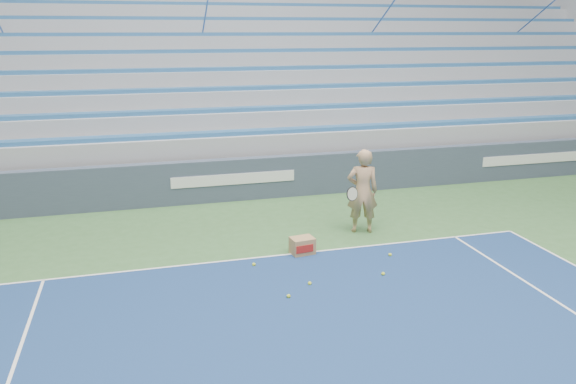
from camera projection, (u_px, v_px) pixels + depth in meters
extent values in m
cube|color=white|center=(269.00, 256.00, 11.00)|extent=(10.97, 0.05, 0.00)
cube|color=#394558|center=(233.00, 180.00, 14.56)|extent=(30.00, 0.30, 1.10)
cube|color=white|center=(234.00, 179.00, 14.40)|extent=(3.20, 0.02, 0.28)
cube|color=white|center=(533.00, 159.00, 16.67)|extent=(3.40, 0.02, 0.28)
cube|color=#999BA1|center=(210.00, 146.00, 18.78)|extent=(30.00, 8.50, 1.10)
cube|color=#999BA1|center=(209.00, 122.00, 18.56)|extent=(30.00, 8.50, 0.50)
cube|color=#295D96|center=(228.00, 133.00, 14.88)|extent=(29.60, 0.42, 0.11)
cube|color=#999BA1|center=(207.00, 105.00, 18.81)|extent=(30.00, 7.65, 0.50)
cube|color=#295D96|center=(222.00, 110.00, 15.53)|extent=(29.60, 0.42, 0.11)
cube|color=#999BA1|center=(204.00, 89.00, 19.06)|extent=(30.00, 6.80, 0.50)
cube|color=#295D96|center=(217.00, 89.00, 16.18)|extent=(29.60, 0.42, 0.11)
cube|color=#999BA1|center=(202.00, 73.00, 19.32)|extent=(30.00, 5.95, 0.50)
cube|color=#295D96|center=(212.00, 69.00, 16.82)|extent=(29.60, 0.42, 0.11)
cube|color=#999BA1|center=(200.00, 58.00, 19.57)|extent=(30.00, 5.10, 0.50)
cube|color=#295D96|center=(208.00, 51.00, 17.47)|extent=(29.60, 0.42, 0.11)
cube|color=#999BA1|center=(198.00, 43.00, 19.83)|extent=(30.00, 4.25, 0.50)
cube|color=#295D96|center=(204.00, 34.00, 18.12)|extent=(29.60, 0.42, 0.11)
cube|color=#999BA1|center=(196.00, 28.00, 20.08)|extent=(30.00, 3.40, 0.50)
cube|color=#295D96|center=(200.00, 18.00, 18.77)|extent=(29.60, 0.42, 0.11)
cube|color=#999BA1|center=(194.00, 14.00, 20.34)|extent=(30.00, 2.55, 0.50)
cube|color=#295D96|center=(197.00, 4.00, 19.42)|extent=(29.60, 0.42, 0.11)
cube|color=#999BA1|center=(192.00, 0.00, 20.59)|extent=(30.00, 1.70, 0.50)
cube|color=#999BA1|center=(191.00, 47.00, 22.13)|extent=(31.00, 0.40, 7.30)
cylinder|color=#2F5DA5|center=(205.00, 20.00, 17.65)|extent=(0.05, 8.53, 5.04)
cylinder|color=#2F5DA5|center=(380.00, 20.00, 19.16)|extent=(0.05, 8.53, 5.04)
cylinder|color=#2F5DA5|center=(531.00, 21.00, 20.68)|extent=(0.05, 8.53, 5.04)
imported|color=tan|center=(362.00, 191.00, 12.15)|extent=(0.77, 0.60, 1.86)
cylinder|color=black|center=(352.00, 194.00, 11.82)|extent=(0.12, 0.27, 0.08)
cylinder|color=beige|center=(352.00, 194.00, 11.51)|extent=(0.29, 0.16, 0.28)
torus|color=black|center=(352.00, 194.00, 11.51)|extent=(0.31, 0.18, 0.30)
cube|color=#A27B4E|center=(302.00, 246.00, 11.12)|extent=(0.49, 0.40, 0.34)
cube|color=#B21E19|center=(305.00, 249.00, 10.96)|extent=(0.36, 0.06, 0.15)
sphere|color=#CEDE2D|center=(383.00, 274.00, 10.16)|extent=(0.07, 0.07, 0.07)
sphere|color=#CEDE2D|center=(254.00, 264.00, 10.57)|extent=(0.07, 0.07, 0.07)
sphere|color=#CEDE2D|center=(289.00, 296.00, 9.31)|extent=(0.07, 0.07, 0.07)
sphere|color=#CEDE2D|center=(310.00, 283.00, 9.79)|extent=(0.07, 0.07, 0.07)
sphere|color=#CEDE2D|center=(390.00, 255.00, 11.03)|extent=(0.07, 0.07, 0.07)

